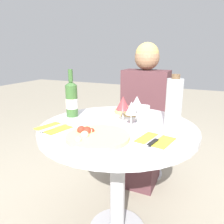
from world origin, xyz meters
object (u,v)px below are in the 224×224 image
(seated_diner, at_px, (142,120))
(tall_carafe, at_px, (174,103))
(chair_behind_diner, at_px, (146,128))
(dining_table, at_px, (118,147))
(pizza_large, at_px, (96,136))
(wine_bottle, at_px, (72,99))

(seated_diner, relative_size, tall_carafe, 4.15)
(chair_behind_diner, relative_size, seated_diner, 0.73)
(dining_table, xyz_separation_m, seated_diner, (-0.06, 0.68, -0.05))
(pizza_large, bearing_deg, dining_table, 84.47)
(wine_bottle, bearing_deg, dining_table, -8.65)
(seated_diner, bearing_deg, tall_carafe, 120.53)
(pizza_large, xyz_separation_m, tall_carafe, (0.30, 0.33, 0.12))
(dining_table, distance_m, seated_diner, 0.69)
(pizza_large, xyz_separation_m, wine_bottle, (-0.32, 0.27, 0.10))
(chair_behind_diner, bearing_deg, tall_carafe, 115.37)
(chair_behind_diner, bearing_deg, pizza_large, 91.98)
(seated_diner, xyz_separation_m, pizza_large, (0.04, -0.90, 0.19))
(pizza_large, relative_size, wine_bottle, 1.02)
(chair_behind_diner, xyz_separation_m, tall_carafe, (0.34, -0.72, 0.43))
(seated_diner, height_order, wine_bottle, seated_diner)
(dining_table, relative_size, chair_behind_diner, 1.00)
(dining_table, distance_m, chair_behind_diner, 0.84)
(seated_diner, distance_m, pizza_large, 0.92)
(wine_bottle, bearing_deg, chair_behind_diner, 69.68)
(dining_table, relative_size, tall_carafe, 3.04)
(tall_carafe, bearing_deg, wine_bottle, -175.03)
(chair_behind_diner, height_order, pizza_large, chair_behind_diner)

